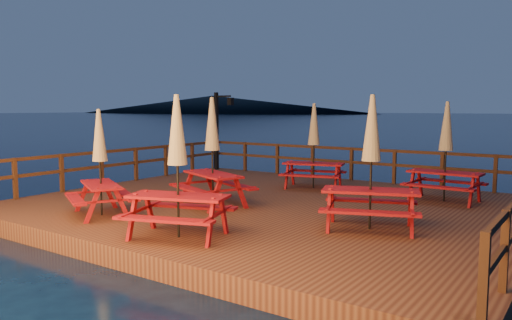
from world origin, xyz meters
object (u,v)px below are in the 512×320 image
(lamp_post, at_px, (220,124))
(picnic_table_2, at_px, (446,150))
(picnic_table_1, at_px, (371,160))
(picnic_table_0, at_px, (212,150))

(lamp_post, bearing_deg, picnic_table_2, -11.72)
(picnic_table_1, height_order, picnic_table_2, picnic_table_1)
(lamp_post, distance_m, picnic_table_0, 7.16)
(picnic_table_0, xyz_separation_m, picnic_table_1, (4.15, -0.12, 0.00))
(picnic_table_0, height_order, picnic_table_2, picnic_table_0)
(picnic_table_0, xyz_separation_m, picnic_table_2, (4.58, 3.82, -0.05))
(picnic_table_0, bearing_deg, picnic_table_2, 62.41)
(lamp_post, xyz_separation_m, picnic_table_1, (8.50, -5.79, -0.41))
(picnic_table_1, relative_size, picnic_table_2, 1.04)
(picnic_table_0, bearing_deg, lamp_post, 150.11)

